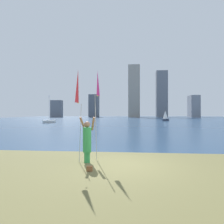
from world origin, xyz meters
TOP-DOWN VIEW (x-y plane):
  - ground at (0.00, 50.95)m, footprint 120.00×138.00m
  - person at (-1.71, 0.27)m, footprint 0.73×0.54m
  - kite_flag_left at (-2.06, -0.00)m, footprint 0.16×0.85m
  - kite_flag_right at (-1.36, 0.96)m, footprint 0.16×0.95m
  - bag at (-1.35, -0.94)m, footprint 0.21×0.14m
  - sailboat_1 at (10.26, 45.41)m, footprint 2.23×2.63m
  - sailboat_4 at (-16.93, 31.47)m, footprint 2.41×2.41m
  - skyline_tower_0 at (-38.18, 90.20)m, footprint 5.63×4.00m
  - skyline_tower_1 at (-18.44, 92.86)m, footprint 4.89×6.36m
  - skyline_tower_2 at (2.90, 91.71)m, footprint 5.89×7.80m
  - skyline_tower_3 at (17.20, 91.50)m, footprint 5.68×3.59m
  - skyline_tower_4 at (33.02, 90.97)m, footprint 4.39×6.84m

SIDE VIEW (x-z plane):
  - ground at x=0.00m, z-range -0.12..0.00m
  - bag at x=-1.35m, z-range 0.00..0.18m
  - sailboat_4 at x=-16.93m, z-range -2.61..3.36m
  - person at x=-1.71m, z-range -0.02..1.97m
  - sailboat_1 at x=10.26m, z-range -0.64..3.25m
  - kite_flag_left at x=-2.06m, z-range 1.21..5.23m
  - kite_flag_right at x=-1.36m, z-range 1.37..5.50m
  - skyline_tower_0 at x=-38.18m, z-range 0.00..8.99m
  - skyline_tower_4 at x=33.02m, z-range 0.00..11.07m
  - skyline_tower_1 at x=-18.44m, z-range 0.00..12.06m
  - skyline_tower_3 at x=17.20m, z-range 0.00..23.95m
  - skyline_tower_2 at x=2.90m, z-range 0.00..26.81m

